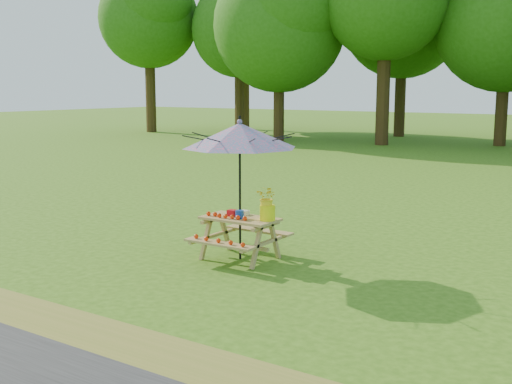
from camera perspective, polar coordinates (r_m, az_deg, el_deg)
The scene contains 6 objects.
ground at distance 8.12m, azimuth 13.37°, elevation -10.25°, with size 120.00×120.00×0.00m, color #346012.
picnic_table at distance 10.10m, azimuth -1.43°, elevation -4.18°, with size 1.20×1.32×0.67m.
patio_umbrella at distance 9.85m, azimuth -1.46°, elevation 5.03°, with size 1.92×1.92×2.25m.
produce_bins at distance 10.06m, azimuth -1.59°, elevation -1.93°, with size 0.35×0.42×0.13m.
tomatoes_row at distance 9.96m, azimuth -2.73°, elevation -2.15°, with size 0.77×0.13×0.07m, color red, non-canonical shape.
flower_bucket at distance 9.75m, azimuth 1.03°, elevation -0.90°, with size 0.32×0.28×0.53m.
Camera 1 is at (2.59, -7.21, 2.68)m, focal length 45.00 mm.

